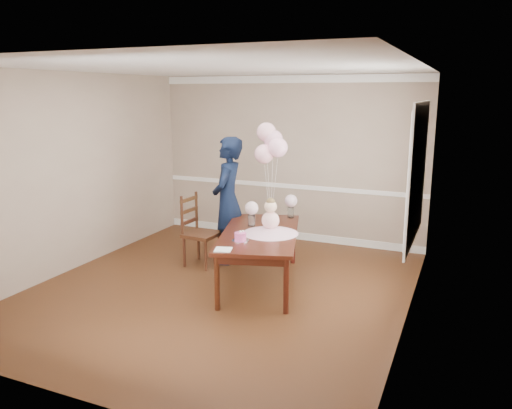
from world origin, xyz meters
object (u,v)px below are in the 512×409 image
dining_table_top (260,234)px  dining_chair_seat (202,234)px  birthday_cake (240,236)px  woman (228,201)px

dining_table_top → dining_chair_seat: (-1.04, 0.34, -0.22)m
birthday_cake → dining_table_top: bearing=82.6°
dining_table_top → woman: bearing=123.8°
birthday_cake → woman: bearing=123.0°
dining_chair_seat → woman: size_ratio=0.24×
dining_table_top → woman: woman is taller
dining_table_top → birthday_cake: 0.46m
birthday_cake → dining_chair_seat: 1.30m
woman → dining_chair_seat: bearing=-52.0°
dining_chair_seat → dining_table_top: bearing=-14.1°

